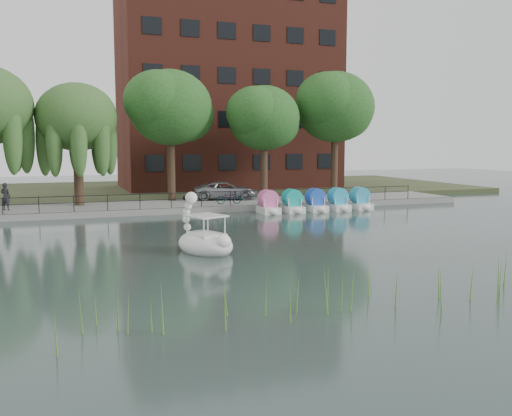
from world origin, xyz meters
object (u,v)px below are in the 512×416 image
bicycle (229,197)px  pedestrian (6,194)px  swan_boat (204,239)px  minivan (226,189)px

bicycle → pedestrian: pedestrian is taller
bicycle → swan_boat: swan_boat is taller
minivan → swan_boat: 18.27m
minivan → pedestrian: pedestrian is taller
minivan → pedestrian: (-14.84, -1.83, 0.23)m
minivan → swan_boat: size_ratio=1.58×
bicycle → swan_boat: bearing=161.3°
pedestrian → swan_boat: (8.71, -15.37, -0.84)m
swan_boat → pedestrian: bearing=97.9°
pedestrian → minivan: bearing=-142.8°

